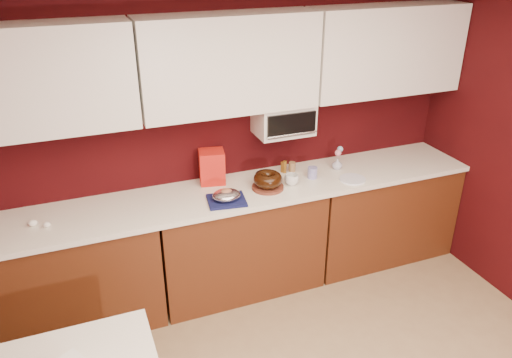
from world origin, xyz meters
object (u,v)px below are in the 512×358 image
object	(u,v)px
blue_jar	(312,173)
flower_vase	(337,163)
toaster_oven	(283,119)
coffee_mug	(292,179)
pandoro_box	(212,167)
foil_ham_nest	(226,195)
bundt_cake	(268,179)

from	to	relation	value
blue_jar	flower_vase	bearing A→B (deg)	16.19
toaster_oven	coffee_mug	world-z (taller)	toaster_oven
toaster_oven	flower_vase	xyz separation A→B (m)	(0.47, -0.10, -0.42)
pandoro_box	coffee_mug	size ratio (longest dim) A/B	2.53
foil_ham_nest	blue_jar	size ratio (longest dim) A/B	2.27
coffee_mug	toaster_oven	bearing A→B (deg)	85.04
bundt_cake	coffee_mug	distance (m)	0.20
foil_ham_nest	flower_vase	size ratio (longest dim) A/B	1.99
foil_ham_nest	flower_vase	xyz separation A→B (m)	(1.06, 0.22, -0.00)
foil_ham_nest	coffee_mug	world-z (taller)	coffee_mug
pandoro_box	blue_jar	size ratio (longest dim) A/B	2.87
pandoro_box	foil_ham_nest	bearing A→B (deg)	-78.54
coffee_mug	blue_jar	size ratio (longest dim) A/B	1.13
toaster_oven	foil_ham_nest	size ratio (longest dim) A/B	2.13
pandoro_box	coffee_mug	world-z (taller)	pandoro_box
foil_ham_nest	toaster_oven	bearing A→B (deg)	28.13
coffee_mug	flower_vase	distance (m)	0.50
pandoro_box	coffee_mug	xyz separation A→B (m)	(0.57, -0.28, -0.08)
bundt_cake	toaster_oven	bearing A→B (deg)	45.63
pandoro_box	coffee_mug	bearing A→B (deg)	-14.36
coffee_mug	flower_vase	xyz separation A→B (m)	(0.49, 0.13, 0.00)
toaster_oven	bundt_cake	world-z (taller)	toaster_oven
coffee_mug	flower_vase	world-z (taller)	same
toaster_oven	foil_ham_nest	distance (m)	0.79
toaster_oven	pandoro_box	distance (m)	0.68
bundt_cake	blue_jar	distance (m)	0.42
pandoro_box	flower_vase	distance (m)	1.07
toaster_oven	coffee_mug	distance (m)	0.48
foil_ham_nest	coffee_mug	xyz separation A→B (m)	(0.57, 0.08, -0.00)
coffee_mug	pandoro_box	bearing A→B (deg)	154.12
coffee_mug	blue_jar	distance (m)	0.22
toaster_oven	blue_jar	xyz separation A→B (m)	(0.19, -0.18, -0.43)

